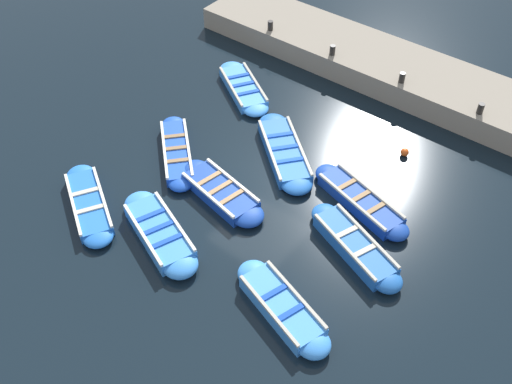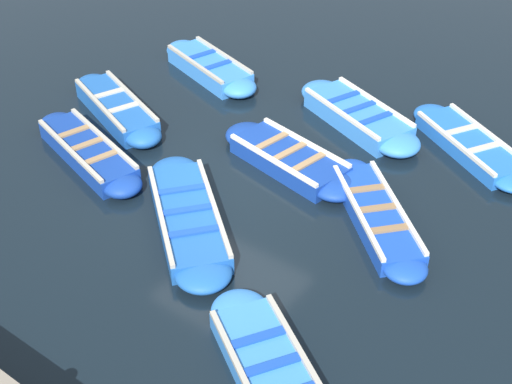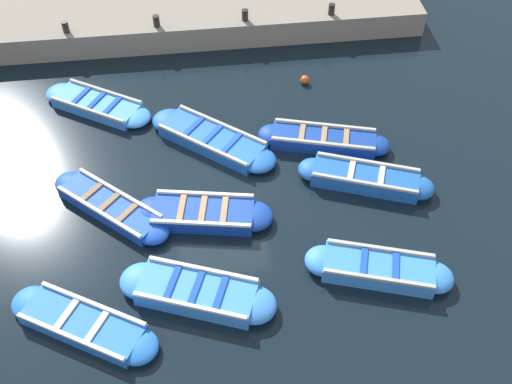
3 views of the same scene
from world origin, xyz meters
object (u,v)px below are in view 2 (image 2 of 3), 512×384
Objects in this scene: boat_outer_left at (88,152)px; boat_drifting at (117,109)px; boat_far_corner at (188,218)px; boat_end_of_row at (358,116)px; boat_broadside at (289,159)px; boat_centre at (210,68)px; boat_tucked at (470,145)px; boat_outer_right at (272,372)px; boat_alongside at (376,215)px.

boat_drifting is at bearing -153.80° from boat_outer_left.
boat_end_of_row is at bearing 171.96° from boat_far_corner.
boat_centre is at bearing -119.13° from boat_broadside.
boat_tucked is 3.71m from boat_broadside.
boat_outer_left is at bearing -51.19° from boat_tucked.
boat_outer_right is 3.92m from boat_alongside.
boat_end_of_row reaches higher than boat_alongside.
boat_tucked is at bearing 128.81° from boat_outer_left.
boat_outer_left is at bearing 26.20° from boat_drifting.
boat_far_corner is at bearing -30.33° from boat_tucked.
boat_far_corner is at bearing 35.62° from boat_centre.
boat_drifting is at bearing -8.03° from boat_centre.
boat_drifting is (0.12, -6.28, 0.04)m from boat_alongside.
boat_outer_left is at bearing -97.39° from boat_far_corner.
boat_broadside is 3.97m from boat_outer_left.
boat_centre is at bearing -135.18° from boat_outer_right.
boat_far_corner is at bearing -120.73° from boat_outer_right.
boat_far_corner is 3.30m from boat_alongside.
boat_end_of_row is at bearing -144.38° from boat_alongside.
boat_far_corner is 1.03× the size of boat_drifting.
boat_end_of_row is 1.06× the size of boat_outer_right.
boat_alongside is 6.44m from boat_centre.
boat_drifting is at bearing -81.15° from boat_broadside.
boat_broadside is at bearing 171.07° from boat_far_corner.
boat_tucked is 0.98× the size of boat_broadside.
boat_broadside is at bearing -7.01° from boat_end_of_row.
boat_centre reaches higher than boat_tucked.
boat_outer_right is at bearing 59.27° from boat_far_corner.
boat_drifting is (0.63, -4.08, 0.02)m from boat_broadside.
boat_centre reaches higher than boat_broadside.
boat_alongside is 5.77m from boat_outer_left.
boat_outer_right is 7.77m from boat_drifting.
boat_outer_left is 1.04× the size of boat_drifting.
boat_outer_right is at bearing 61.04° from boat_drifting.
boat_broadside is 4.13m from boat_drifting.
boat_tucked and boat_outer_right have the same top height.
boat_end_of_row reaches higher than boat_centre.
boat_outer_left is (-0.38, -2.93, 0.01)m from boat_far_corner.
boat_outer_left reaches higher than boat_alongside.
boat_far_corner is 1.06× the size of boat_centre.
boat_tucked is at bearing 172.39° from boat_alongside.
boat_outer_right is 1.08× the size of boat_alongside.
boat_drifting is (3.25, -6.70, 0.05)m from boat_tucked.
boat_drifting is (-1.91, -3.68, 0.03)m from boat_far_corner.
boat_outer_right is (7.02, 0.10, -0.00)m from boat_tucked.
boat_alongside is (-3.88, -0.52, 0.01)m from boat_outer_right.
boat_outer_left is 4.24m from boat_centre.
boat_outer_left is (4.35, -3.59, -0.02)m from boat_end_of_row.
boat_alongside is at bearing 76.90° from boat_broadside.
boat_drifting reaches higher than boat_outer_right.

